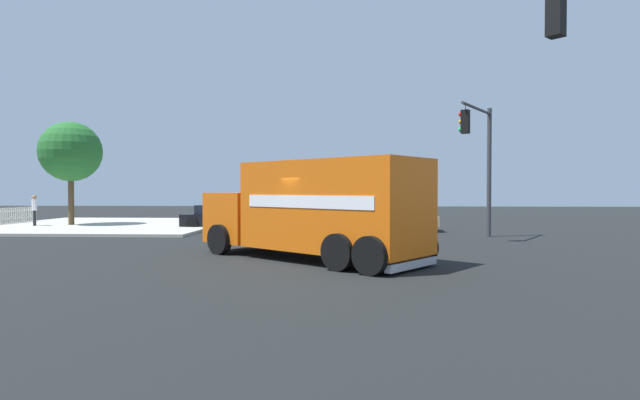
# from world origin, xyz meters

# --- Properties ---
(ground_plane) EXTENTS (100.00, 100.00, 0.00)m
(ground_plane) POSITION_xyz_m (0.00, 0.00, 0.00)
(ground_plane) COLOR black
(sidewalk_corner_near) EXTENTS (12.99, 12.99, 0.14)m
(sidewalk_corner_near) POSITION_xyz_m (-13.19, -13.19, 0.07)
(sidewalk_corner_near) COLOR #B2ADA0
(sidewalk_corner_near) RESTS_ON ground
(delivery_truck) EXTENTS (6.79, 7.61, 3.01)m
(delivery_truck) POSITION_xyz_m (0.00, -0.26, 1.55)
(delivery_truck) COLOR orange
(delivery_truck) RESTS_ON ground
(traffic_light_primary) EXTENTS (3.17, 2.09, 5.88)m
(traffic_light_primary) POSITION_xyz_m (-6.92, 6.60, 3.84)
(traffic_light_primary) COLOR #38383D
(traffic_light_primary) RESTS_ON ground
(pickup_tan) EXTENTS (2.51, 5.31, 1.38)m
(pickup_tan) POSITION_xyz_m (-10.90, 2.86, 0.73)
(pickup_tan) COLOR tan
(pickup_tan) RESTS_ON ground
(sedan_black) EXTENTS (2.13, 4.35, 1.31)m
(sedan_black) POSITION_xyz_m (-12.15, -6.32, 0.63)
(sedan_black) COLOR black
(sedan_black) RESTS_ON ground
(pedestrian_near_corner) EXTENTS (0.43, 0.39, 1.72)m
(pedestrian_near_corner) POSITION_xyz_m (-11.65, -16.82, 1.12)
(pedestrian_near_corner) COLOR black
(pedestrian_near_corner) RESTS_ON sidewalk_corner_near
(picket_fence_run) EXTENTS (5.32, 0.05, 0.95)m
(picket_fence_run) POSITION_xyz_m (-13.19, -19.44, 0.62)
(picket_fence_run) COLOR silver
(picket_fence_run) RESTS_ON sidewalk_corner_near
(shade_tree_near) EXTENTS (3.44, 3.44, 5.94)m
(shade_tree_near) POSITION_xyz_m (-12.53, -15.19, 4.34)
(shade_tree_near) COLOR brown
(shade_tree_near) RESTS_ON sidewalk_corner_near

